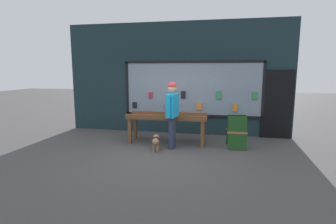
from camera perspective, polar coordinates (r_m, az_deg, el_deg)
The scene contains 6 objects.
ground_plane at distance 6.67m, azimuth -2.10°, elevation -9.15°, with size 40.00×40.00×0.00m, color #474444.
shopfront_facade at distance 8.66m, azimuth 2.10°, elevation 7.09°, with size 7.35×0.29×3.62m.
display_table_main at distance 7.47m, azimuth -0.23°, elevation -1.67°, with size 2.27×0.72×0.87m.
person_browsing at distance 6.91m, azimuth 0.92°, elevation 0.56°, with size 0.28×0.69×1.78m.
small_dog at distance 6.89m, azimuth -2.67°, elevation -6.20°, with size 0.25×0.56×0.39m.
sandwich_board_sign at distance 7.35m, azimuth 14.70°, elevation -4.08°, with size 0.55×0.63×0.88m.
Camera 1 is at (1.52, -6.14, 2.09)m, focal length 28.00 mm.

